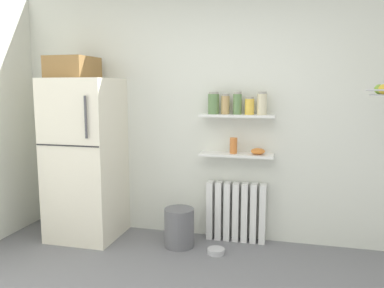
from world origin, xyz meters
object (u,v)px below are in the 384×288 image
at_px(storage_jar_1, 225,104).
at_px(vase, 233,146).
at_px(refrigerator, 85,154).
at_px(storage_jar_0, 214,103).
at_px(storage_jar_2, 237,103).
at_px(storage_jar_3, 250,106).
at_px(radiator, 236,212).
at_px(shelf_bowl, 258,151).
at_px(storage_jar_4, 262,103).
at_px(trash_bin, 179,227).
at_px(pet_food_bowl, 216,251).

bearing_deg(storage_jar_1, vase, 0.00).
xyz_separation_m(refrigerator, storage_jar_0, (1.33, 0.22, 0.54)).
bearing_deg(storage_jar_2, storage_jar_3, 0.00).
xyz_separation_m(radiator, shelf_bowl, (0.21, -0.03, 0.65)).
xyz_separation_m(storage_jar_0, storage_jar_4, (0.48, 0.00, 0.00)).
relative_size(refrigerator, storage_jar_4, 8.46).
bearing_deg(refrigerator, storage_jar_2, 8.14).
xyz_separation_m(storage_jar_2, shelf_bowl, (0.21, 0.00, -0.47)).
xyz_separation_m(storage_jar_0, storage_jar_1, (0.12, 0.00, -0.01)).
relative_size(storage_jar_2, shelf_bowl, 1.57).
bearing_deg(radiator, storage_jar_2, -90.00).
bearing_deg(radiator, storage_jar_0, -172.88).
distance_m(radiator, storage_jar_1, 1.12).
height_order(storage_jar_1, trash_bin, storage_jar_1).
xyz_separation_m(storage_jar_1, shelf_bowl, (0.33, 0.00, -0.46)).
relative_size(vase, pet_food_bowl, 0.95).
bearing_deg(pet_food_bowl, shelf_bowl, 45.38).
relative_size(refrigerator, storage_jar_2, 8.61).
bearing_deg(vase, storage_jar_4, -0.00).
bearing_deg(refrigerator, radiator, 9.22).
bearing_deg(storage_jar_2, storage_jar_4, -0.00).
relative_size(storage_jar_1, trash_bin, 0.52).
distance_m(storage_jar_0, trash_bin, 1.30).
xyz_separation_m(storage_jar_0, trash_bin, (-0.29, -0.26, -1.24)).
height_order(radiator, pet_food_bowl, radiator).
xyz_separation_m(refrigerator, radiator, (1.57, 0.25, -0.58)).
height_order(storage_jar_4, shelf_bowl, storage_jar_4).
bearing_deg(storage_jar_3, pet_food_bowl, -125.91).
bearing_deg(storage_jar_1, storage_jar_2, 0.00).
distance_m(vase, shelf_bowl, 0.25).
xyz_separation_m(storage_jar_3, vase, (-0.15, 0.00, -0.40)).
distance_m(storage_jar_0, vase, 0.47).
bearing_deg(storage_jar_0, vase, 0.00).
height_order(storage_jar_0, storage_jar_4, storage_jar_4).
xyz_separation_m(refrigerator, storage_jar_4, (1.81, 0.22, 0.54)).
height_order(storage_jar_1, shelf_bowl, storage_jar_1).
height_order(refrigerator, vase, refrigerator).
bearing_deg(refrigerator, pet_food_bowl, -5.12).
relative_size(storage_jar_4, trash_bin, 0.58).
bearing_deg(pet_food_bowl, trash_bin, 166.75).
relative_size(radiator, storage_jar_1, 3.05).
distance_m(storage_jar_4, shelf_bowl, 0.47).
relative_size(storage_jar_0, shelf_bowl, 1.57).
bearing_deg(shelf_bowl, storage_jar_3, 180.00).
xyz_separation_m(radiator, storage_jar_4, (0.24, -0.03, 1.12)).
height_order(refrigerator, pet_food_bowl, refrigerator).
height_order(storage_jar_1, storage_jar_2, storage_jar_2).
bearing_deg(refrigerator, storage_jar_0, 9.59).
distance_m(storage_jar_2, pet_food_bowl, 1.45).
bearing_deg(storage_jar_2, shelf_bowl, 0.00).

